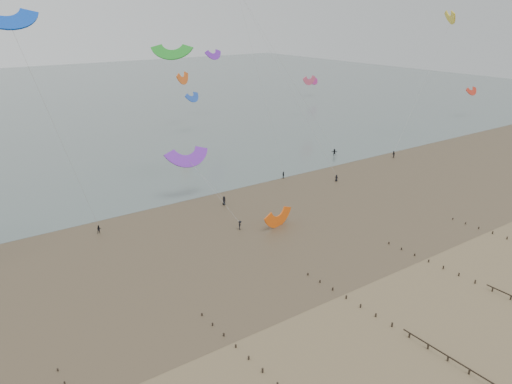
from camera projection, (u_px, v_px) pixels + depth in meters
ground at (347, 323)px, 62.56m from camera, size 500.00×500.00×0.00m
sea_and_shore at (188, 236)px, 86.63m from camera, size 500.00×665.00×0.03m
kitesurfers at (281, 181)px, 111.90m from camera, size 128.77×26.96×1.85m
grounded_kite at (278, 226)px, 90.79m from camera, size 7.22×6.21×3.44m
kites_airborne at (54, 80)px, 113.43m from camera, size 247.19×109.56×42.50m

